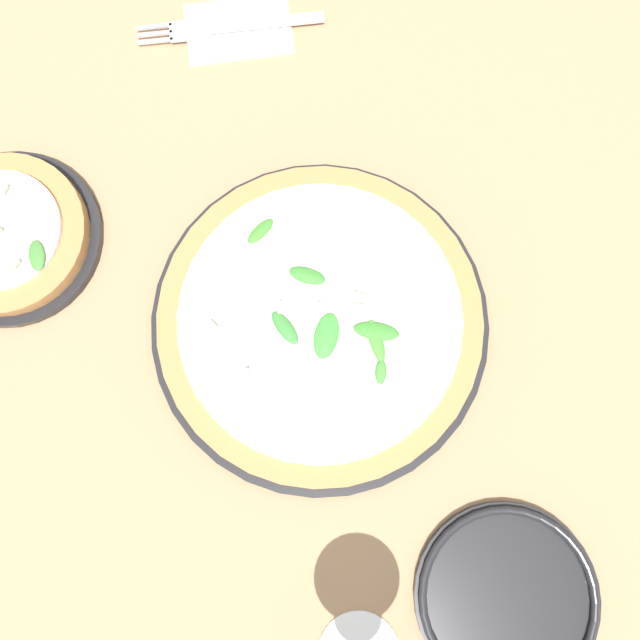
{
  "coord_description": "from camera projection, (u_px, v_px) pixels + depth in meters",
  "views": [
    {
      "loc": [
        -0.04,
        0.1,
        0.64
      ],
      "look_at": [
        -0.03,
        -0.01,
        0.03
      ],
      "focal_mm": 35.0,
      "sensor_mm": 36.0,
      "label": 1
    }
  ],
  "objects": [
    {
      "name": "fork",
      "position": [
        231.0,
        26.0,
        0.7
      ],
      "size": [
        0.21,
        0.05,
        0.0
      ],
      "rotation": [
        0.0,
        0.0,
        0.15
      ],
      "color": "silver",
      "rests_on": "ground_plane"
    },
    {
      "name": "napkin",
      "position": [
        239.0,
        28.0,
        0.71
      ],
      "size": [
        0.13,
        0.1,
        0.01
      ],
      "rotation": [
        0.0,
        0.0,
        0.18
      ],
      "color": "silver",
      "rests_on": "ground_plane"
    },
    {
      "name": "side_plate_white",
      "position": [
        507.0,
        598.0,
        0.59
      ],
      "size": [
        0.18,
        0.18,
        0.02
      ],
      "color": "black",
      "rests_on": "ground_plane"
    },
    {
      "name": "pizza_arugula_main",
      "position": [
        320.0,
        322.0,
        0.63
      ],
      "size": [
        0.35,
        0.35,
        0.05
      ],
      "color": "black",
      "rests_on": "ground_plane"
    },
    {
      "name": "pizza_personal_side",
      "position": [
        7.0,
        235.0,
        0.65
      ],
      "size": [
        0.19,
        0.19,
        0.05
      ],
      "color": "black",
      "rests_on": "ground_plane"
    },
    {
      "name": "ground_plane",
      "position": [
        287.0,
        334.0,
        0.65
      ],
      "size": [
        6.0,
        6.0,
        0.0
      ],
      "primitive_type": "plane",
      "color": "#9E7A56"
    }
  ]
}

